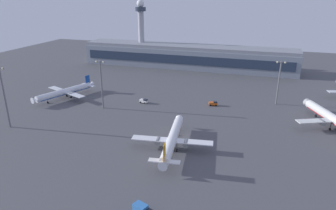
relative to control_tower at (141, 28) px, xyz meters
The scene contains 11 objects.
ground_plane 136.73m from the control_tower, 60.71° to the right, with size 416.00×416.00×0.00m, color #4C4C51.
terminal_building 42.16m from the control_tower, ahead, with size 156.69×22.40×16.40m.
control_tower is the anchor object (origin of this frame).
airplane_terminal_side 145.10m from the control_tower, 63.43° to the right, with size 29.57×37.86×9.72m.
airplane_far_stand 154.18m from the control_tower, 36.49° to the right, with size 30.76×38.93×10.59m.
airplane_near_gate 94.95m from the control_tower, 94.01° to the right, with size 27.72×35.17×9.39m.
cargo_loader 109.22m from the control_tower, 48.23° to the right, with size 4.53×3.06×2.25m.
maintenance_van 97.11m from the control_tower, 67.22° to the right, with size 4.45×2.75×2.25m.
apron_light_east 131.48m from the control_tower, 92.83° to the right, with size 4.80×0.90×25.92m.
apron_light_central 121.89m from the control_tower, 33.85° to the right, with size 4.80×0.90×22.12m.
apron_light_west 101.71m from the control_tower, 78.60° to the right, with size 4.80×0.90×23.54m.
Camera 1 is at (27.14, -105.83, 53.84)m, focal length 32.79 mm.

